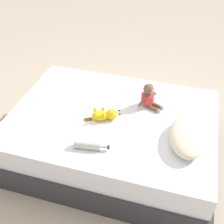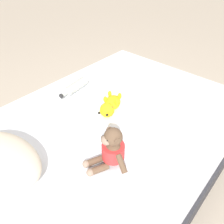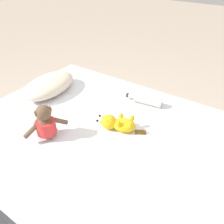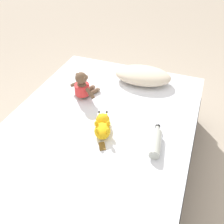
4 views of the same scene
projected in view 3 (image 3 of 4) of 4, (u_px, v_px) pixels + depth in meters
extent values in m
plane|color=#B7A893|center=(107.00, 181.00, 1.80)|extent=(16.00, 16.00, 0.00)
cube|color=#2D2D33|center=(107.00, 169.00, 1.72)|extent=(1.40, 1.93, 0.28)
cube|color=white|center=(106.00, 144.00, 1.57)|extent=(1.36, 1.87, 0.23)
ellipsoid|color=beige|center=(49.00, 85.00, 1.88)|extent=(0.53, 0.34, 0.13)
ellipsoid|color=brown|center=(46.00, 127.00, 1.41)|extent=(0.14, 0.14, 0.15)
cylinder|color=red|center=(46.00, 127.00, 1.41)|extent=(0.16, 0.16, 0.09)
sphere|color=brown|center=(43.00, 113.00, 1.35)|extent=(0.10, 0.10, 0.10)
ellipsoid|color=gray|center=(41.00, 110.00, 1.38)|extent=(0.07, 0.07, 0.04)
sphere|color=black|center=(38.00, 109.00, 1.36)|extent=(0.01, 0.01, 0.01)
sphere|color=black|center=(44.00, 108.00, 1.38)|extent=(0.01, 0.01, 0.01)
cylinder|color=brown|center=(35.00, 114.00, 1.32)|extent=(0.02, 0.03, 0.03)
cylinder|color=brown|center=(50.00, 109.00, 1.36)|extent=(0.02, 0.03, 0.03)
cylinder|color=brown|center=(31.00, 132.00, 1.37)|extent=(0.10, 0.06, 0.08)
cylinder|color=brown|center=(61.00, 121.00, 1.45)|extent=(0.10, 0.06, 0.08)
cylinder|color=brown|center=(38.00, 128.00, 1.50)|extent=(0.07, 0.11, 0.04)
cylinder|color=brown|center=(47.00, 125.00, 1.53)|extent=(0.07, 0.11, 0.04)
sphere|color=gray|center=(36.00, 124.00, 1.53)|extent=(0.04, 0.04, 0.04)
sphere|color=gray|center=(45.00, 121.00, 1.56)|extent=(0.04, 0.04, 0.04)
ellipsoid|color=yellow|center=(124.00, 125.00, 1.49)|extent=(0.16, 0.18, 0.08)
sphere|color=yellow|center=(109.00, 122.00, 1.50)|extent=(0.10, 0.10, 0.10)
cone|color=yellow|center=(101.00, 122.00, 1.48)|extent=(0.05, 0.07, 0.05)
sphere|color=black|center=(97.00, 121.00, 1.48)|extent=(0.02, 0.02, 0.02)
cone|color=yellow|center=(104.00, 117.00, 1.53)|extent=(0.05, 0.07, 0.05)
sphere|color=black|center=(100.00, 116.00, 1.53)|extent=(0.02, 0.02, 0.02)
sphere|color=red|center=(108.00, 121.00, 1.46)|extent=(0.02, 0.02, 0.02)
sphere|color=red|center=(110.00, 116.00, 1.51)|extent=(0.02, 0.02, 0.02)
ellipsoid|color=yellow|center=(118.00, 124.00, 1.44)|extent=(0.04, 0.04, 0.05)
ellipsoid|color=yellow|center=(121.00, 116.00, 1.50)|extent=(0.04, 0.04, 0.05)
ellipsoid|color=yellow|center=(130.00, 125.00, 1.43)|extent=(0.04, 0.04, 0.05)
ellipsoid|color=yellow|center=(132.00, 118.00, 1.49)|extent=(0.04, 0.04, 0.05)
cube|color=brown|center=(141.00, 132.00, 1.49)|extent=(0.07, 0.08, 0.01)
cylinder|color=#B7BCB2|center=(148.00, 100.00, 1.75)|extent=(0.10, 0.22, 0.07)
cylinder|color=#B7BCB2|center=(132.00, 96.00, 1.80)|extent=(0.04, 0.06, 0.03)
cylinder|color=black|center=(128.00, 95.00, 1.81)|extent=(0.04, 0.02, 0.04)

